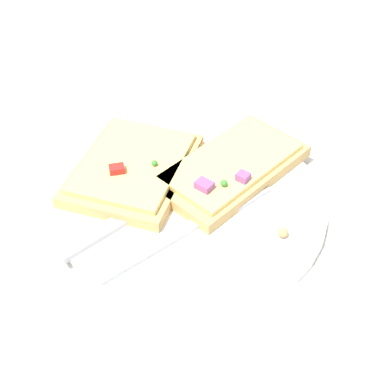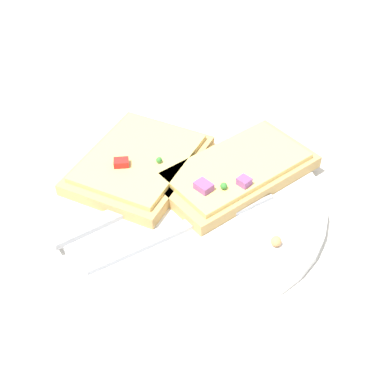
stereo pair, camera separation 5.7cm
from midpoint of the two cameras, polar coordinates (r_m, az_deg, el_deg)
ground_plane at (r=0.58m, az=2.79°, el=-1.72°), size 4.00×4.00×0.00m
plate at (r=0.58m, az=2.81°, el=-1.29°), size 0.29×0.29×0.01m
fork at (r=0.55m, az=3.05°, el=-3.43°), size 0.19×0.12×0.01m
knife at (r=0.56m, az=-4.10°, el=-2.01°), size 0.18×0.12×0.01m
pizza_slice_main at (r=0.60m, az=7.47°, el=2.13°), size 0.20×0.18×0.03m
pizza_slice_corner at (r=0.60m, az=-3.01°, el=3.00°), size 0.17×0.19×0.03m
crumb_scatter at (r=0.57m, az=5.16°, el=-0.43°), size 0.13×0.16×0.01m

